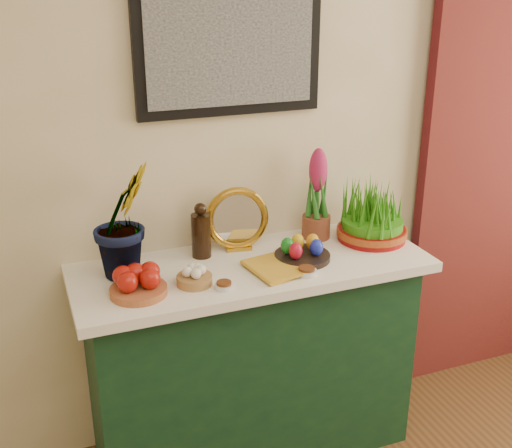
{
  "coord_description": "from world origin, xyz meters",
  "views": [
    {
      "loc": [
        -0.91,
        -0.13,
        1.96
      ],
      "look_at": [
        -0.1,
        1.95,
        1.07
      ],
      "focal_mm": 45.0,
      "sensor_mm": 36.0,
      "label": 1
    }
  ],
  "objects_px": {
    "sideboard": "(252,363)",
    "mirror": "(237,220)",
    "wheatgrass_sabzeh": "(373,216)",
    "book": "(254,272)",
    "hyacinth_green": "(122,202)"
  },
  "relations": [
    {
      "from": "sideboard",
      "to": "hyacinth_green",
      "type": "bearing_deg",
      "value": 170.88
    },
    {
      "from": "hyacinth_green",
      "to": "mirror",
      "type": "bearing_deg",
      "value": -20.31
    },
    {
      "from": "wheatgrass_sabzeh",
      "to": "book",
      "type": "bearing_deg",
      "value": -165.7
    },
    {
      "from": "mirror",
      "to": "book",
      "type": "bearing_deg",
      "value": -96.22
    },
    {
      "from": "book",
      "to": "wheatgrass_sabzeh",
      "type": "relative_size",
      "value": 0.74
    },
    {
      "from": "sideboard",
      "to": "book",
      "type": "distance_m",
      "value": 0.5
    },
    {
      "from": "mirror",
      "to": "hyacinth_green",
      "type": "bearing_deg",
      "value": -170.95
    },
    {
      "from": "mirror",
      "to": "wheatgrass_sabzeh",
      "type": "height_order",
      "value": "mirror"
    },
    {
      "from": "hyacinth_green",
      "to": "wheatgrass_sabzeh",
      "type": "bearing_deg",
      "value": -31.77
    },
    {
      "from": "hyacinth_green",
      "to": "wheatgrass_sabzeh",
      "type": "xyz_separation_m",
      "value": [
        1.03,
        -0.04,
        -0.18
      ]
    },
    {
      "from": "sideboard",
      "to": "hyacinth_green",
      "type": "relative_size",
      "value": 2.27
    },
    {
      "from": "sideboard",
      "to": "mirror",
      "type": "xyz_separation_m",
      "value": [
        -0.0,
        0.15,
        0.59
      ]
    },
    {
      "from": "wheatgrass_sabzeh",
      "to": "mirror",
      "type": "bearing_deg",
      "value": 168.22
    },
    {
      "from": "sideboard",
      "to": "book",
      "type": "bearing_deg",
      "value": -105.89
    },
    {
      "from": "book",
      "to": "sideboard",
      "type": "bearing_deg",
      "value": 64.98
    }
  ]
}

